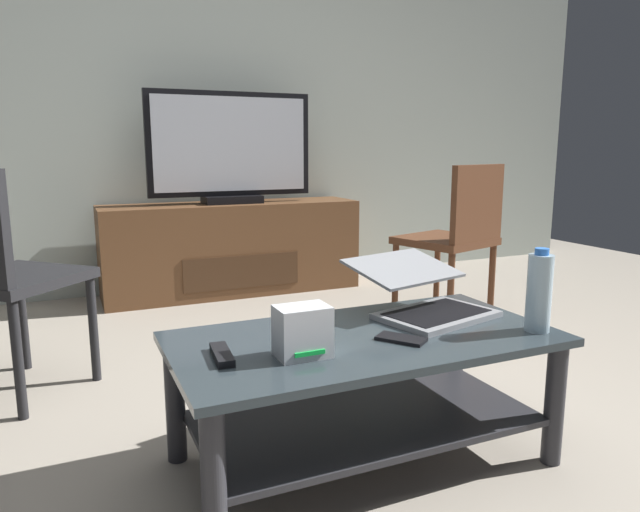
# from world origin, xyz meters

# --- Properties ---
(ground_plane) EXTENTS (7.68, 7.68, 0.00)m
(ground_plane) POSITION_xyz_m (0.00, 0.00, 0.00)
(ground_plane) COLOR #9E9384
(back_wall) EXTENTS (6.40, 0.12, 2.80)m
(back_wall) POSITION_xyz_m (0.00, 2.51, 1.40)
(back_wall) COLOR #A8B2A8
(back_wall) RESTS_ON ground
(coffee_table) EXTENTS (1.15, 0.58, 0.41)m
(coffee_table) POSITION_xyz_m (-0.13, -0.08, 0.28)
(coffee_table) COLOR #2D383D
(coffee_table) RESTS_ON ground
(media_cabinet) EXTENTS (1.68, 0.43, 0.60)m
(media_cabinet) POSITION_xyz_m (0.10, 2.19, 0.30)
(media_cabinet) COLOR brown
(media_cabinet) RESTS_ON ground
(television) EXTENTS (1.07, 0.20, 0.71)m
(television) POSITION_xyz_m (0.10, 2.17, 0.94)
(television) COLOR black
(television) RESTS_ON media_cabinet
(dining_chair) EXTENTS (0.55, 0.55, 0.87)m
(dining_chair) POSITION_xyz_m (1.03, 1.02, 0.50)
(dining_chair) COLOR #59331E
(dining_chair) RESTS_ON ground
(laptop) EXTENTS (0.46, 0.49, 0.18)m
(laptop) POSITION_xyz_m (0.16, 0.05, 0.47)
(laptop) COLOR gray
(laptop) RESTS_ON coffee_table
(router_box) EXTENTS (0.14, 0.10, 0.14)m
(router_box) POSITION_xyz_m (-0.36, -0.17, 0.48)
(router_box) COLOR silver
(router_box) RESTS_ON coffee_table
(water_bottle_near) EXTENTS (0.08, 0.08, 0.26)m
(water_bottle_near) POSITION_xyz_m (0.37, -0.25, 0.53)
(water_bottle_near) COLOR silver
(water_bottle_near) RESTS_ON coffee_table
(cell_phone) EXTENTS (0.14, 0.15, 0.01)m
(cell_phone) POSITION_xyz_m (-0.05, -0.16, 0.41)
(cell_phone) COLOR black
(cell_phone) RESTS_ON coffee_table
(tv_remote) EXTENTS (0.06, 0.16, 0.02)m
(tv_remote) POSITION_xyz_m (-0.57, -0.09, 0.42)
(tv_remote) COLOR black
(tv_remote) RESTS_ON coffee_table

